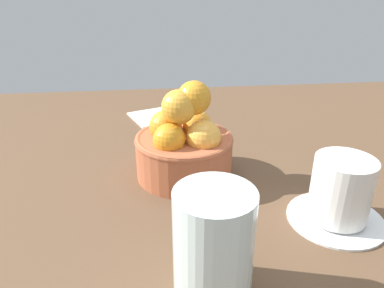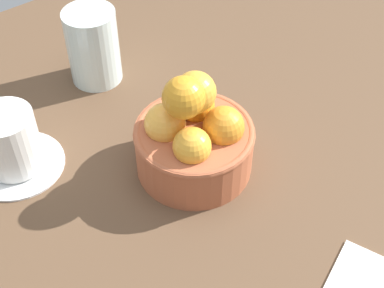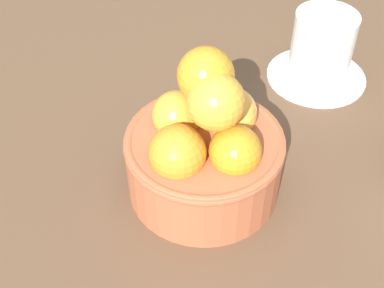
# 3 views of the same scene
# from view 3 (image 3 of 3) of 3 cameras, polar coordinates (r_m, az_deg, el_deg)

# --- Properties ---
(ground_plane) EXTENTS (1.42, 0.95, 0.04)m
(ground_plane) POSITION_cam_3_polar(r_m,az_deg,el_deg) (0.52, 1.23, -6.00)
(ground_plane) COLOR brown
(terracotta_bowl) EXTENTS (0.14, 0.14, 0.14)m
(terracotta_bowl) POSITION_cam_3_polar(r_m,az_deg,el_deg) (0.46, 1.39, -0.46)
(terracotta_bowl) COLOR #AD5938
(terracotta_bowl) RESTS_ON ground_plane
(coffee_cup) EXTENTS (0.12, 0.12, 0.08)m
(coffee_cup) POSITION_cam_3_polar(r_m,az_deg,el_deg) (0.62, 13.87, 9.81)
(coffee_cup) COLOR white
(coffee_cup) RESTS_ON ground_plane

